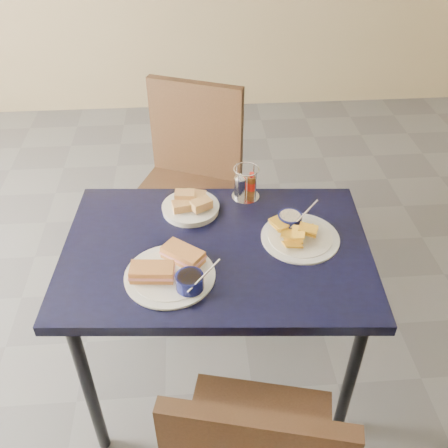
{
  "coord_description": "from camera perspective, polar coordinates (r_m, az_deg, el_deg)",
  "views": [
    {
      "loc": [
        0.16,
        -1.53,
        1.91
      ],
      "look_at": [
        0.26,
        -0.18,
        0.82
      ],
      "focal_mm": 40.0,
      "sensor_mm": 36.0,
      "label": 1
    }
  ],
  "objects": [
    {
      "name": "bread_basket",
      "position": [
        1.9,
        -3.82,
        2.1
      ],
      "size": [
        0.21,
        0.21,
        0.07
      ],
      "color": "white",
      "rests_on": "dining_table"
    },
    {
      "name": "condiment_caddy",
      "position": [
        1.96,
        2.37,
        4.45
      ],
      "size": [
        0.11,
        0.11,
        0.14
      ],
      "color": "silver",
      "rests_on": "dining_table"
    },
    {
      "name": "dining_table",
      "position": [
        1.8,
        -0.86,
        -4.48
      ],
      "size": [
        1.13,
        0.8,
        0.75
      ],
      "color": "black",
      "rests_on": "ground"
    },
    {
      "name": "ground",
      "position": [
        2.45,
        -6.61,
        -12.74
      ],
      "size": [
        6.0,
        6.0,
        0.0
      ],
      "primitive_type": "plane",
      "color": "#4E4E53",
      "rests_on": "ground"
    },
    {
      "name": "plantain_plate",
      "position": [
        1.81,
        8.23,
        -0.84
      ],
      "size": [
        0.28,
        0.28,
        0.12
      ],
      "color": "white",
      "rests_on": "dining_table"
    },
    {
      "name": "sandwich_plate",
      "position": [
        1.64,
        -5.9,
        -5.36
      ],
      "size": [
        0.31,
        0.3,
        0.12
      ],
      "color": "white",
      "rests_on": "dining_table"
    },
    {
      "name": "chair_far",
      "position": [
        2.49,
        -4.76,
        5.96
      ],
      "size": [
        0.6,
        0.6,
        0.99
      ],
      "color": "black",
      "rests_on": "ground"
    }
  ]
}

